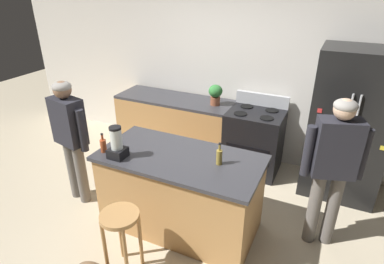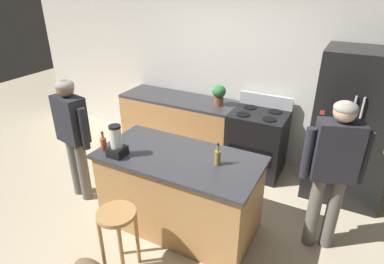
{
  "view_description": "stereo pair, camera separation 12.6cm",
  "coord_description": "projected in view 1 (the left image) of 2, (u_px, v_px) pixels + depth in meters",
  "views": [
    {
      "loc": [
        1.35,
        -2.56,
        2.59
      ],
      "look_at": [
        0.0,
        0.3,
        1.06
      ],
      "focal_mm": 30.11,
      "sensor_mm": 36.0,
      "label": 1
    },
    {
      "loc": [
        1.46,
        -2.51,
        2.59
      ],
      "look_at": [
        0.0,
        0.3,
        1.06
      ],
      "focal_mm": 30.11,
      "sensor_mm": 36.0,
      "label": 2
    }
  ],
  "objects": [
    {
      "name": "blender_appliance",
      "position": [
        117.0,
        145.0,
        3.26
      ],
      "size": [
        0.17,
        0.17,
        0.34
      ],
      "color": "black",
      "rests_on": "kitchen_island"
    },
    {
      "name": "stove_range",
      "position": [
        254.0,
        141.0,
        4.62
      ],
      "size": [
        0.76,
        0.65,
        1.09
      ],
      "color": "black",
      "rests_on": "ground_plane"
    },
    {
      "name": "back_counter_run",
      "position": [
        180.0,
        126.0,
        5.11
      ],
      "size": [
        2.0,
        0.64,
        0.91
      ],
      "color": "#B7844C",
      "rests_on": "ground_plane"
    },
    {
      "name": "refrigerator",
      "position": [
        349.0,
        126.0,
        3.94
      ],
      "size": [
        0.9,
        0.73,
        1.88
      ],
      "color": "black",
      "rests_on": "ground_plane"
    },
    {
      "name": "bottle_cooking_sauce",
      "position": [
        103.0,
        145.0,
        3.39
      ],
      "size": [
        0.06,
        0.06,
        0.22
      ],
      "color": "#B24C26",
      "rests_on": "kitchen_island"
    },
    {
      "name": "back_wall",
      "position": [
        240.0,
        70.0,
        4.73
      ],
      "size": [
        8.0,
        0.1,
        2.7
      ],
      "primitive_type": "cube",
      "color": "silver",
      "rests_on": "ground_plane"
    },
    {
      "name": "person_by_sink_right",
      "position": [
        333.0,
        162.0,
        3.09
      ],
      "size": [
        0.59,
        0.33,
        1.63
      ],
      "color": "#66605B",
      "rests_on": "ground_plane"
    },
    {
      "name": "ground_plane",
      "position": [
        181.0,
        224.0,
        3.73
      ],
      "size": [
        14.0,
        14.0,
        0.0
      ],
      "primitive_type": "plane",
      "color": "beige"
    },
    {
      "name": "person_by_island_left",
      "position": [
        70.0,
        132.0,
        3.77
      ],
      "size": [
        0.6,
        0.29,
        1.56
      ],
      "color": "#66605B",
      "rests_on": "ground_plane"
    },
    {
      "name": "potted_plant",
      "position": [
        215.0,
        93.0,
        4.61
      ],
      "size": [
        0.2,
        0.2,
        0.3
      ],
      "color": "brown",
      "rests_on": "back_counter_run"
    },
    {
      "name": "bottle_vinegar",
      "position": [
        219.0,
        157.0,
        3.17
      ],
      "size": [
        0.06,
        0.06,
        0.24
      ],
      "color": "olive",
      "rests_on": "kitchen_island"
    },
    {
      "name": "kitchen_island",
      "position": [
        180.0,
        192.0,
        3.54
      ],
      "size": [
        1.72,
        0.87,
        0.91
      ],
      "color": "#B7844C",
      "rests_on": "ground_plane"
    },
    {
      "name": "bar_stool",
      "position": [
        121.0,
        227.0,
        2.94
      ],
      "size": [
        0.36,
        0.36,
        0.67
      ],
      "color": "#B7844C",
      "rests_on": "ground_plane"
    }
  ]
}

